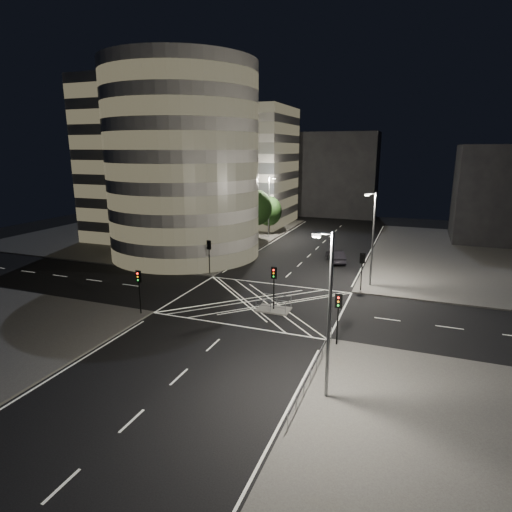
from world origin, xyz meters
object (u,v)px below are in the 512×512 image
at_px(traffic_signal_fl, 209,251).
at_px(traffic_signal_nl, 139,284).
at_px(sedan, 336,256).
at_px(street_lamp_right_near, 329,311).
at_px(central_island, 274,309).
at_px(street_lamp_left_far, 269,205).
at_px(traffic_signal_fr, 362,265).
at_px(street_lamp_left_near, 223,221).
at_px(traffic_signal_nr, 338,310).
at_px(street_lamp_right_far, 372,236).
at_px(traffic_signal_island, 274,280).

height_order(traffic_signal_fl, traffic_signal_nl, same).
xyz_separation_m(traffic_signal_fl, sedan, (12.92, 10.91, -2.10)).
bearing_deg(traffic_signal_fl, street_lamp_right_near, -48.76).
xyz_separation_m(central_island, traffic_signal_fl, (-10.80, 8.30, 2.84)).
height_order(central_island, street_lamp_right_near, street_lamp_right_near).
distance_m(central_island, sedan, 19.34).
distance_m(traffic_signal_fl, street_lamp_right_near, 27.79).
xyz_separation_m(street_lamp_left_far, street_lamp_right_near, (18.87, -44.00, 0.00)).
bearing_deg(traffic_signal_nl, sedan, 62.20).
distance_m(traffic_signal_fr, street_lamp_left_near, 19.14).
bearing_deg(street_lamp_left_far, street_lamp_right_near, -66.79).
distance_m(traffic_signal_nr, street_lamp_right_far, 16.03).
relative_size(traffic_signal_fr, street_lamp_right_near, 0.40).
relative_size(street_lamp_left_far, street_lamp_right_far, 1.00).
bearing_deg(traffic_signal_fl, traffic_signal_nl, -90.00).
bearing_deg(central_island, traffic_signal_fr, 50.67).
bearing_deg(central_island, traffic_signal_nr, -37.93).
xyz_separation_m(traffic_signal_island, street_lamp_left_far, (-11.44, 31.50, 2.63)).
height_order(traffic_signal_fl, street_lamp_left_near, street_lamp_left_near).
relative_size(traffic_signal_nl, traffic_signal_island, 1.00).
xyz_separation_m(traffic_signal_fr, street_lamp_right_near, (0.64, -20.80, 2.63)).
height_order(street_lamp_left_near, street_lamp_right_far, same).
xyz_separation_m(traffic_signal_island, street_lamp_right_far, (7.44, 10.50, 2.63)).
xyz_separation_m(traffic_signal_nr, street_lamp_left_far, (-18.24, 36.80, 2.63)).
height_order(traffic_signal_island, street_lamp_right_far, street_lamp_right_far).
relative_size(traffic_signal_fl, street_lamp_left_near, 0.40).
relative_size(central_island, traffic_signal_fl, 0.75).
xyz_separation_m(traffic_signal_nr, street_lamp_right_near, (0.64, -7.20, 2.63)).
height_order(traffic_signal_nr, street_lamp_right_far, street_lamp_right_far).
relative_size(traffic_signal_fl, street_lamp_left_far, 0.40).
distance_m(traffic_signal_fr, traffic_signal_nr, 13.60).
distance_m(traffic_signal_island, street_lamp_right_near, 14.78).
bearing_deg(street_lamp_left_near, traffic_signal_fl, -83.03).
bearing_deg(traffic_signal_fl, street_lamp_left_far, 91.57).
height_order(street_lamp_left_far, sedan, street_lamp_left_far).
relative_size(street_lamp_left_near, street_lamp_right_far, 1.00).
xyz_separation_m(traffic_signal_nr, street_lamp_left_near, (-18.24, 18.80, 2.63)).
relative_size(traffic_signal_fl, traffic_signal_island, 1.00).
distance_m(traffic_signal_nl, traffic_signal_nr, 17.60).
height_order(traffic_signal_nr, street_lamp_left_near, street_lamp_left_near).
bearing_deg(street_lamp_right_near, traffic_signal_fr, 91.75).
distance_m(traffic_signal_nr, street_lamp_left_far, 41.15).
relative_size(traffic_signal_nl, sedan, 0.81).
xyz_separation_m(traffic_signal_fr, street_lamp_left_far, (-18.24, 23.20, 2.63)).
relative_size(traffic_signal_fl, street_lamp_right_far, 0.40).
distance_m(street_lamp_left_near, street_lamp_right_far, 19.11).
bearing_deg(traffic_signal_nr, sedan, 100.81).
distance_m(central_island, traffic_signal_island, 2.84).
xyz_separation_m(traffic_signal_nr, traffic_signal_island, (-6.80, 5.30, 0.00)).
distance_m(traffic_signal_nl, street_lamp_left_far, 36.90).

